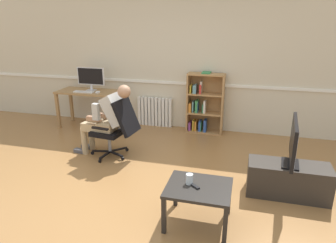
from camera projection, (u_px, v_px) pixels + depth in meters
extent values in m
plane|color=olive|center=(140.00, 192.00, 3.90)|extent=(18.00, 18.00, 0.00)
cube|color=beige|center=(184.00, 61.00, 5.90)|extent=(12.00, 0.10, 2.70)
cube|color=white|center=(183.00, 83.00, 5.98)|extent=(12.00, 0.03, 0.05)
cube|color=#9E7547|center=(58.00, 111.00, 6.13)|extent=(0.06, 0.06, 0.72)
cube|color=#9E7547|center=(110.00, 115.00, 5.85)|extent=(0.06, 0.06, 0.72)
cube|color=#9E7547|center=(120.00, 108.00, 6.30)|extent=(0.06, 0.06, 0.72)
cube|color=#9E7547|center=(71.00, 105.00, 6.58)|extent=(0.06, 0.06, 0.72)
cube|color=#9E7547|center=(88.00, 92.00, 6.10)|extent=(1.23, 0.58, 0.04)
cube|color=silver|center=(91.00, 90.00, 6.13)|extent=(0.18, 0.14, 0.01)
cube|color=silver|center=(92.00, 87.00, 6.13)|extent=(0.04, 0.02, 0.10)
cube|color=silver|center=(91.00, 76.00, 6.06)|extent=(0.59, 0.02, 0.35)
cube|color=black|center=(90.00, 76.00, 6.05)|extent=(0.54, 0.00, 0.31)
cube|color=white|center=(84.00, 92.00, 5.96)|extent=(0.41, 0.12, 0.02)
cube|color=white|center=(98.00, 92.00, 5.91)|extent=(0.06, 0.10, 0.03)
cube|color=#AD7F4C|center=(188.00, 102.00, 5.90)|extent=(0.03, 0.28, 1.16)
cube|color=#AD7F4C|center=(223.00, 105.00, 5.74)|extent=(0.03, 0.28, 1.16)
cube|color=#AD7F4C|center=(206.00, 102.00, 5.95)|extent=(0.67, 0.02, 1.16)
cube|color=#AD7F4C|center=(204.00, 131.00, 6.00)|extent=(0.63, 0.28, 0.03)
cube|color=#AD7F4C|center=(205.00, 113.00, 5.88)|extent=(0.63, 0.28, 0.03)
cube|color=#AD7F4C|center=(206.00, 94.00, 5.76)|extent=(0.63, 0.28, 0.03)
cube|color=#AD7F4C|center=(206.00, 74.00, 5.64)|extent=(0.63, 0.28, 0.03)
cube|color=#89428E|center=(190.00, 126.00, 6.04)|extent=(0.04, 0.19, 0.16)
cube|color=orange|center=(190.00, 107.00, 5.90)|extent=(0.05, 0.19, 0.17)
cube|color=gold|center=(191.00, 89.00, 5.80)|extent=(0.02, 0.19, 0.15)
cube|color=gold|center=(194.00, 125.00, 6.04)|extent=(0.03, 0.19, 0.20)
cube|color=#6699A3|center=(193.00, 106.00, 5.91)|extent=(0.03, 0.19, 0.21)
cube|color=#6699A3|center=(194.00, 89.00, 5.78)|extent=(0.04, 0.19, 0.16)
cube|color=orange|center=(196.00, 125.00, 6.02)|extent=(0.04, 0.19, 0.18)
cube|color=#38844C|center=(197.00, 106.00, 5.87)|extent=(0.05, 0.19, 0.24)
cube|color=#6699A3|center=(196.00, 88.00, 5.77)|extent=(0.03, 0.19, 0.17)
cube|color=#2D519E|center=(200.00, 125.00, 5.99)|extent=(0.04, 0.19, 0.20)
cube|color=#2D519E|center=(198.00, 107.00, 5.87)|extent=(0.02, 0.19, 0.20)
cube|color=red|center=(201.00, 89.00, 5.74)|extent=(0.04, 0.19, 0.17)
cube|color=#38844C|center=(201.00, 126.00, 5.99)|extent=(0.03, 0.19, 0.17)
cube|color=#38844C|center=(203.00, 108.00, 5.87)|extent=(0.03, 0.19, 0.16)
cube|color=beige|center=(201.00, 87.00, 5.76)|extent=(0.03, 0.19, 0.23)
cube|color=#2D519E|center=(205.00, 125.00, 5.94)|extent=(0.05, 0.19, 0.23)
cube|color=white|center=(205.00, 106.00, 5.83)|extent=(0.03, 0.19, 0.24)
cube|color=#38844C|center=(206.00, 73.00, 5.66)|extent=(0.16, 0.22, 0.02)
cube|color=white|center=(140.00, 111.00, 6.36)|extent=(0.06, 0.08, 0.60)
cube|color=white|center=(143.00, 111.00, 6.34)|extent=(0.06, 0.08, 0.60)
cube|color=white|center=(146.00, 111.00, 6.32)|extent=(0.06, 0.08, 0.60)
cube|color=white|center=(150.00, 111.00, 6.30)|extent=(0.06, 0.08, 0.60)
cube|color=white|center=(153.00, 112.00, 6.29)|extent=(0.06, 0.08, 0.60)
cube|color=white|center=(157.00, 112.00, 6.27)|extent=(0.06, 0.08, 0.60)
cube|color=white|center=(160.00, 112.00, 6.25)|extent=(0.06, 0.08, 0.60)
cube|color=white|center=(163.00, 112.00, 6.23)|extent=(0.06, 0.08, 0.60)
cube|color=white|center=(167.00, 113.00, 6.21)|extent=(0.06, 0.08, 0.60)
cube|color=white|center=(170.00, 113.00, 6.20)|extent=(0.06, 0.08, 0.60)
cube|color=black|center=(105.00, 155.00, 4.82)|extent=(0.07, 0.30, 0.02)
cylinder|color=black|center=(100.00, 161.00, 4.70)|extent=(0.03, 0.06, 0.06)
cube|color=black|center=(116.00, 154.00, 4.86)|extent=(0.29, 0.16, 0.02)
cylinder|color=black|center=(123.00, 159.00, 4.78)|extent=(0.06, 0.04, 0.06)
cube|color=black|center=(119.00, 149.00, 5.03)|extent=(0.23, 0.24, 0.02)
cylinder|color=black|center=(127.00, 150.00, 5.12)|extent=(0.05, 0.06, 0.06)
cube|color=black|center=(110.00, 148.00, 5.09)|extent=(0.18, 0.28, 0.02)
cylinder|color=black|center=(109.00, 146.00, 5.24)|extent=(0.05, 0.06, 0.06)
cube|color=black|center=(101.00, 151.00, 4.96)|extent=(0.30, 0.09, 0.02)
cylinder|color=black|center=(92.00, 153.00, 4.98)|extent=(0.06, 0.03, 0.06)
cylinder|color=gray|center=(110.00, 142.00, 4.90)|extent=(0.05, 0.05, 0.30)
cube|color=black|center=(109.00, 132.00, 4.84)|extent=(0.51, 0.51, 0.07)
cube|color=black|center=(127.00, 117.00, 4.63)|extent=(0.32, 0.47, 0.54)
cube|color=black|center=(118.00, 119.00, 5.02)|extent=(0.28, 0.08, 0.03)
cube|color=black|center=(100.00, 128.00, 4.56)|extent=(0.28, 0.08, 0.03)
cube|color=tan|center=(108.00, 126.00, 4.81)|extent=(0.30, 0.37, 0.14)
cube|color=#B2B2AD|center=(116.00, 110.00, 4.67)|extent=(0.44, 0.39, 0.52)
sphere|color=#A87A5B|center=(124.00, 92.00, 4.51)|extent=(0.20, 0.20, 0.20)
cube|color=black|center=(93.00, 118.00, 4.88)|extent=(0.15, 0.05, 0.02)
cube|color=tan|center=(101.00, 124.00, 4.98)|extent=(0.43, 0.18, 0.13)
cylinder|color=tan|center=(92.00, 137.00, 5.14)|extent=(0.10, 0.10, 0.46)
cube|color=#4C4C51|center=(88.00, 146.00, 5.24)|extent=(0.23, 0.12, 0.06)
cube|color=tan|center=(94.00, 128.00, 4.81)|extent=(0.43, 0.18, 0.13)
cylinder|color=tan|center=(84.00, 141.00, 4.96)|extent=(0.10, 0.10, 0.46)
cube|color=#4C4C51|center=(80.00, 151.00, 5.06)|extent=(0.23, 0.12, 0.06)
cube|color=#B2B2AD|center=(107.00, 107.00, 4.90)|extent=(0.11, 0.09, 0.26)
cube|color=#A87A5B|center=(101.00, 115.00, 4.93)|extent=(0.25, 0.10, 0.07)
cube|color=#B2B2AD|center=(96.00, 112.00, 4.62)|extent=(0.11, 0.09, 0.26)
cube|color=#A87A5B|center=(94.00, 119.00, 4.76)|extent=(0.25, 0.10, 0.07)
cube|color=#2D2823|center=(288.00, 180.00, 3.78)|extent=(0.99, 0.40, 0.42)
cube|color=black|center=(290.00, 164.00, 3.71)|extent=(0.23, 0.34, 0.02)
cylinder|color=black|center=(290.00, 161.00, 3.70)|extent=(0.04, 0.04, 0.05)
cube|color=black|center=(293.00, 141.00, 3.61)|extent=(0.12, 0.80, 0.49)
cube|color=#B7D1F9|center=(295.00, 141.00, 3.61)|extent=(0.08, 0.75, 0.45)
cube|color=black|center=(164.00, 216.00, 3.09)|extent=(0.04, 0.04, 0.42)
cube|color=black|center=(225.00, 226.00, 2.94)|extent=(0.04, 0.04, 0.42)
cube|color=black|center=(229.00, 197.00, 3.42)|extent=(0.04, 0.04, 0.42)
cube|color=black|center=(176.00, 190.00, 3.57)|extent=(0.04, 0.04, 0.42)
cube|color=black|center=(199.00, 188.00, 3.18)|extent=(0.68, 0.58, 0.03)
cylinder|color=silver|center=(189.00, 179.00, 3.21)|extent=(0.08, 0.08, 0.11)
cube|color=black|center=(194.00, 186.00, 3.18)|extent=(0.14, 0.12, 0.02)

